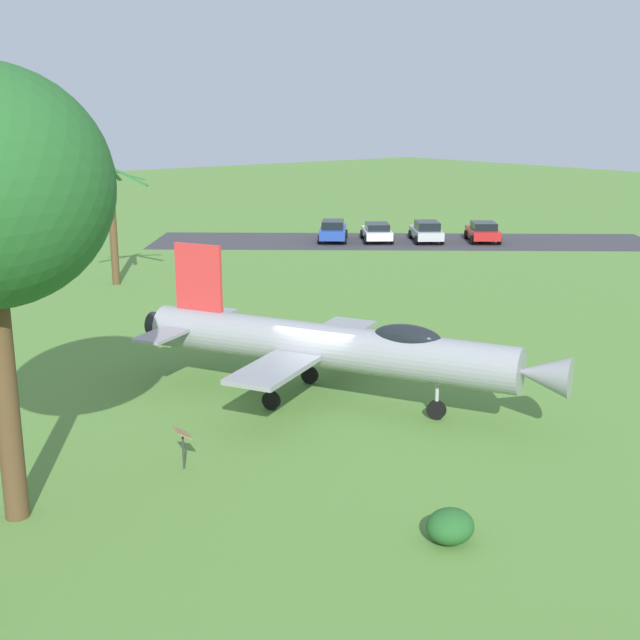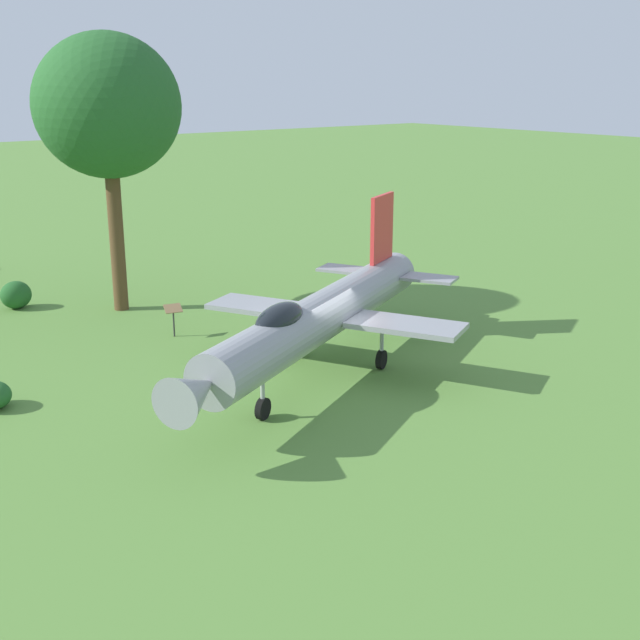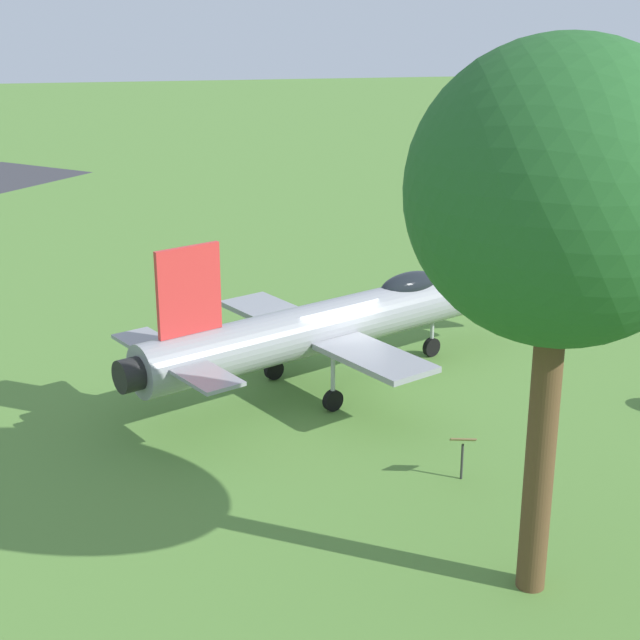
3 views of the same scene
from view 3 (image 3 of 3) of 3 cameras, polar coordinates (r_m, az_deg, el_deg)
The scene contains 4 objects.
ground_plane at distance 28.58m, azimuth 1.00°, elevation -3.76°, with size 200.00×200.00×0.00m, color #568438.
display_jet at distance 28.11m, azimuth 1.61°, elevation 0.06°, with size 8.95×13.49×4.90m.
shade_tree at distance 17.04m, azimuth 13.96°, elevation 7.09°, with size 5.52×5.36×10.37m.
info_plaque at distance 23.17m, azimuth 8.36°, elevation -7.31°, with size 0.52×0.67×1.14m.
Camera 3 is at (25.87, -5.16, 11.00)m, focal length 54.65 mm.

